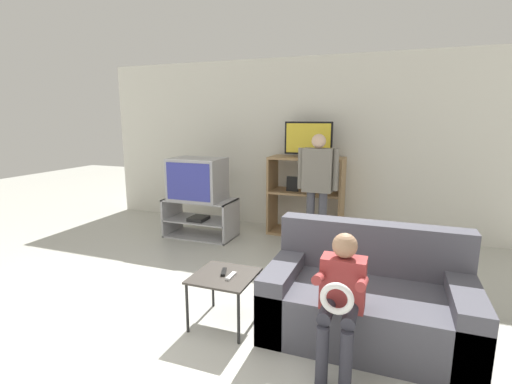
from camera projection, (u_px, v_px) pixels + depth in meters
wall_back at (291, 145)px, 5.73m from camera, size 6.40×0.06×2.60m
tv_stand at (201, 218)px, 5.42m from camera, size 1.01×0.54×0.55m
television_main at (198, 179)px, 5.30m from camera, size 0.75×0.54×0.60m
media_shelf at (306, 195)px, 5.47m from camera, size 1.08×0.49×1.16m
television_flat at (308, 140)px, 5.28m from camera, size 0.69×0.20×0.50m
snack_table at (224, 280)px, 3.07m from camera, size 0.50×0.50×0.44m
remote_control_black at (224, 272)px, 3.10m from camera, size 0.08×0.15×0.02m
remote_control_white at (231, 276)px, 3.02m from camera, size 0.04×0.14×0.02m
couch at (367, 300)px, 2.96m from camera, size 1.56×0.89×0.85m
person_standing_adult at (317, 180)px, 4.85m from camera, size 0.53×0.20×1.51m
person_seated_child at (341, 292)px, 2.47m from camera, size 0.33×0.43×0.95m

